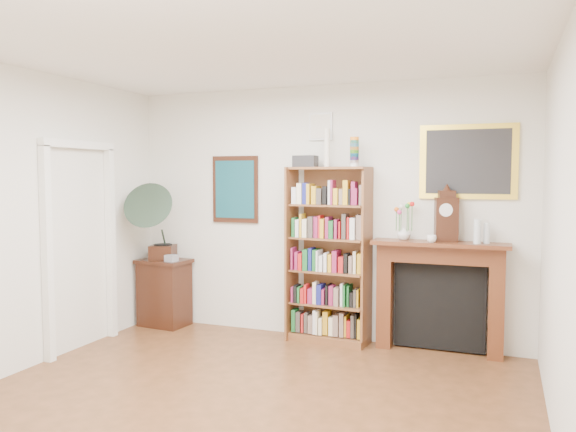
% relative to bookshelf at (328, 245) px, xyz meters
% --- Properties ---
extents(room, '(4.51, 5.01, 2.81)m').
position_rel_bookshelf_xyz_m(room, '(-0.14, -2.32, 0.33)').
color(room, '#4C2F17').
rests_on(room, ground).
extents(door_casing, '(0.08, 1.02, 2.17)m').
position_rel_bookshelf_xyz_m(door_casing, '(-2.35, -1.12, 0.20)').
color(door_casing, white).
rests_on(door_casing, left_wall).
extents(teal_poster, '(0.58, 0.04, 0.78)m').
position_rel_bookshelf_xyz_m(teal_poster, '(-1.19, 0.16, 0.59)').
color(teal_poster, black).
rests_on(teal_poster, back_wall).
extents(small_picture, '(0.26, 0.04, 0.30)m').
position_rel_bookshelf_xyz_m(small_picture, '(-0.14, 0.16, 1.29)').
color(small_picture, white).
rests_on(small_picture, back_wall).
extents(gilt_painting, '(0.95, 0.04, 0.75)m').
position_rel_bookshelf_xyz_m(gilt_painting, '(1.41, 0.16, 0.89)').
color(gilt_painting, gold).
rests_on(gilt_painting, back_wall).
extents(bookshelf, '(0.91, 0.40, 2.19)m').
position_rel_bookshelf_xyz_m(bookshelf, '(0.00, 0.00, 0.00)').
color(bookshelf, brown).
rests_on(bookshelf, floor).
extents(side_cabinet, '(0.62, 0.47, 0.80)m').
position_rel_bookshelf_xyz_m(side_cabinet, '(-2.05, -0.06, -0.66)').
color(side_cabinet, black).
rests_on(side_cabinet, floor).
extents(fireplace, '(1.36, 0.33, 1.15)m').
position_rel_bookshelf_xyz_m(fireplace, '(1.17, 0.08, -0.39)').
color(fireplace, '#502812').
rests_on(fireplace, floor).
extents(gramophone, '(0.74, 0.83, 0.92)m').
position_rel_bookshelf_xyz_m(gramophone, '(-2.07, -0.20, 0.26)').
color(gramophone, black).
rests_on(gramophone, side_cabinet).
extents(cd_stack, '(0.13, 0.13, 0.08)m').
position_rel_bookshelf_xyz_m(cd_stack, '(-1.87, -0.17, -0.22)').
color(cd_stack, '#A6A6B1').
rests_on(cd_stack, side_cabinet).
extents(mantel_clock, '(0.25, 0.18, 0.52)m').
position_rel_bookshelf_xyz_m(mantel_clock, '(1.22, 0.05, 0.33)').
color(mantel_clock, black).
rests_on(mantel_clock, fireplace).
extents(flower_vase, '(0.17, 0.17, 0.14)m').
position_rel_bookshelf_xyz_m(flower_vase, '(0.80, 0.05, 0.15)').
color(flower_vase, silver).
rests_on(flower_vase, fireplace).
extents(teacup, '(0.13, 0.13, 0.08)m').
position_rel_bookshelf_xyz_m(teacup, '(1.09, -0.07, 0.12)').
color(teacup, white).
rests_on(teacup, fireplace).
extents(bottle_left, '(0.07, 0.07, 0.24)m').
position_rel_bookshelf_xyz_m(bottle_left, '(1.52, -0.01, 0.20)').
color(bottle_left, silver).
rests_on(bottle_left, fireplace).
extents(bottle_right, '(0.06, 0.06, 0.20)m').
position_rel_bookshelf_xyz_m(bottle_right, '(1.61, 0.04, 0.18)').
color(bottle_right, silver).
rests_on(bottle_right, fireplace).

